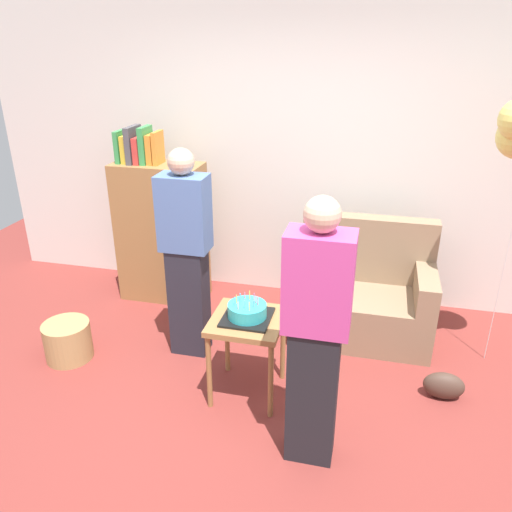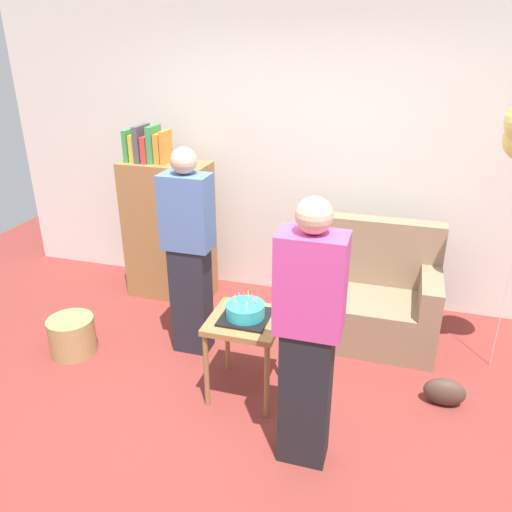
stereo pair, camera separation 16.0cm
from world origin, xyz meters
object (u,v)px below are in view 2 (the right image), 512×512
Objects in this scene: bookshelf at (168,227)px; birthday_cake at (245,311)px; person_blowing_candles at (189,253)px; wicker_basket at (72,336)px; handbag at (444,392)px; side_table at (245,330)px; person_holding_cake at (308,338)px; couch at (368,298)px.

birthday_cake is (1.14, -1.21, -0.04)m from bookshelf.
person_blowing_candles is 1.18m from wicker_basket.
side_table is at bearing -169.17° from handbag.
wicker_basket is at bearing -148.41° from person_blowing_candles.
person_holding_cake is 2.16m from wicker_basket.
person_blowing_candles is at bearing 175.51° from handbag.
couch is 1.00m from handbag.
birthday_cake is 0.72m from person_blowing_candles.
handbag is (0.60, -0.75, -0.24)m from couch.
couch is 0.68× the size of bookshelf.
person_holding_cake is (1.08, -0.88, 0.00)m from person_blowing_candles.
bookshelf is at bearing 133.15° from side_table.
side_table is 2.15× the size of handbag.
bookshelf is 5.05× the size of birthday_cake.
birthday_cake is at bearing -23.77° from person_holding_cake.
couch reaches higher than handbag.
birthday_cake is 0.71m from person_holding_cake.
person_blowing_candles reaches higher than couch.
birthday_cake reaches higher than wicker_basket.
couch is 0.67× the size of person_blowing_candles.
person_holding_cake is (1.65, -1.68, 0.14)m from bookshelf.
handbag is (1.34, 0.26, -0.55)m from birthday_cake.
wicker_basket is (-2.21, -0.94, -0.19)m from couch.
bookshelf is 2.72m from handbag.
handbag is at bearing 10.83° from birthday_cake.
person_blowing_candles is (-1.31, -0.60, 0.49)m from couch.
person_holding_cake is at bearing -42.60° from birthday_cake.
person_blowing_candles reaches higher than side_table.
handbag is at bearing -21.06° from bookshelf.
wicker_basket is 2.82m from handbag.
birthday_cake is 1.14× the size of handbag.
bookshelf is at bearing 173.87° from couch.
bookshelf is at bearing -26.76° from person_holding_cake.
birthday_cake is at bearing -2.87° from wicker_basket.
person_blowing_candles is at bearing -54.94° from bookshelf.
bookshelf is at bearing 158.94° from handbag.
bookshelf reaches higher than wicker_basket.
bookshelf is 4.49× the size of wicker_basket.
side_table is 0.76m from person_holding_cake.
birthday_cake is 0.20× the size of person_blowing_candles.
person_blowing_candles is 2.06m from handbag.
bookshelf is at bearing 133.15° from birthday_cake.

